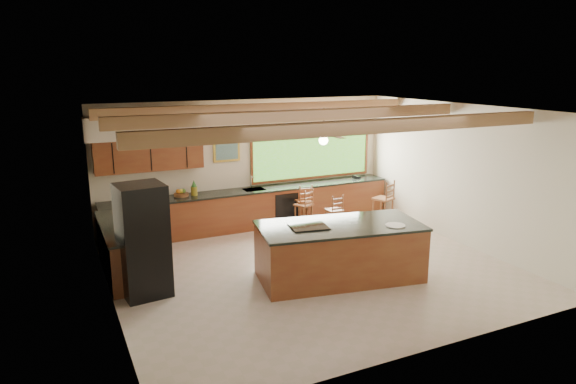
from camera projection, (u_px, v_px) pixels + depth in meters
name	position (u px, v px, depth m)	size (l,w,h in m)	color
ground	(311.00, 268.00, 9.78)	(7.20, 7.20, 0.00)	#C3B0A2
room_shell	(289.00, 149.00, 9.75)	(7.27, 6.54, 3.02)	beige
counter_run	(227.00, 216.00, 11.54)	(7.12, 3.10, 1.27)	brown
island	(339.00, 251.00, 9.23)	(3.10, 1.85, 1.03)	brown
refrigerator	(143.00, 241.00, 8.45)	(0.81, 0.79, 1.90)	black
bar_stool_a	(305.00, 202.00, 12.18)	(0.42, 0.42, 1.05)	brown
bar_stool_b	(305.00, 206.00, 11.96)	(0.46, 0.46, 0.99)	brown
bar_stool_c	(335.00, 211.00, 11.60)	(0.34, 0.34, 0.95)	brown
bar_stool_d	(385.00, 200.00, 12.12)	(0.53, 0.53, 1.14)	brown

